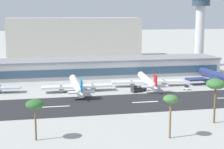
{
  "coord_description": "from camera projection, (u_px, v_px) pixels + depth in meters",
  "views": [
    {
      "loc": [
        -46.69,
        -146.59,
        38.67
      ],
      "look_at": [
        -9.68,
        34.32,
        6.84
      ],
      "focal_mm": 56.6,
      "sensor_mm": 36.0,
      "label": 1
    }
  ],
  "objects": [
    {
      "name": "airliner_gold_tail_gate_3",
      "position": [
        223.0,
        78.0,
        197.92
      ],
      "size": [
        43.38,
        50.59,
        10.56
      ],
      "rotation": [
        0.0,
        0.0,
        1.63
      ],
      "color": "navy",
      "rests_on": "ground_plane"
    },
    {
      "name": "runway_centreline_dash_3",
      "position": [
        55.0,
        107.0,
        148.65
      ],
      "size": [
        12.0,
        1.2,
        0.01
      ],
      "primitive_type": "cube",
      "color": "white",
      "rests_on": "runway_strip"
    },
    {
      "name": "runway_strip",
      "position": [
        149.0,
        102.0,
        156.79
      ],
      "size": [
        800.0,
        32.63,
        0.08
      ],
      "primitive_type": "cube",
      "color": "#262628",
      "rests_on": "ground_plane"
    },
    {
      "name": "runway_centreline_dash_4",
      "position": [
        145.0,
        102.0,
        156.43
      ],
      "size": [
        12.0,
        1.2,
        0.01
      ],
      "primitive_type": "cube",
      "color": "white",
      "rests_on": "runway_strip"
    },
    {
      "name": "ground_plane",
      "position": [
        149.0,
        102.0,
        157.32
      ],
      "size": [
        1400.0,
        1400.0,
        0.0
      ],
      "primitive_type": "plane",
      "color": "#A8A8A3"
    },
    {
      "name": "service_fuel_truck_0",
      "position": [
        139.0,
        88.0,
        177.05
      ],
      "size": [
        8.79,
        5.99,
        3.95
      ],
      "rotation": [
        0.0,
        0.0,
        3.58
      ],
      "color": "#2D3338",
      "rests_on": "ground_plane"
    },
    {
      "name": "palm_tree_2",
      "position": [
        35.0,
        105.0,
        107.41
      ],
      "size": [
        5.57,
        5.57,
        13.02
      ],
      "color": "brown",
      "rests_on": "ground_plane"
    },
    {
      "name": "airliner_red_tail_gate_2",
      "position": [
        148.0,
        81.0,
        189.49
      ],
      "size": [
        39.86,
        43.49,
        9.08
      ],
      "rotation": [
        0.0,
        0.0,
        1.48
      ],
      "color": "white",
      "rests_on": "ground_plane"
    },
    {
      "name": "palm_tree_0",
      "position": [
        171.0,
        101.0,
        109.18
      ],
      "size": [
        4.7,
        4.7,
        13.98
      ],
      "color": "brown",
      "rests_on": "ground_plane"
    },
    {
      "name": "control_tower",
      "position": [
        200.0,
        25.0,
        258.67
      ],
      "size": [
        14.14,
        14.14,
        49.85
      ],
      "color": "silver",
      "rests_on": "ground_plane"
    },
    {
      "name": "distant_hotel_block",
      "position": [
        74.0,
        38.0,
        309.6
      ],
      "size": [
        113.24,
        34.38,
        35.34
      ],
      "primitive_type": "cube",
      "color": "beige",
      "rests_on": "ground_plane"
    },
    {
      "name": "airliner_blue_tail_gate_1",
      "position": [
        77.0,
        86.0,
        176.43
      ],
      "size": [
        35.34,
        45.78,
        9.56
      ],
      "rotation": [
        0.0,
        0.0,
        1.57
      ],
      "color": "silver",
      "rests_on": "ground_plane"
    },
    {
      "name": "terminal_building",
      "position": [
        99.0,
        67.0,
        222.82
      ],
      "size": [
        153.53,
        26.83,
        10.96
      ],
      "color": "#B7BABC",
      "rests_on": "ground_plane"
    },
    {
      "name": "palm_tree_1",
      "position": [
        216.0,
        85.0,
        124.26
      ],
      "size": [
        6.77,
        6.77,
        16.16
      ],
      "color": "brown",
      "rests_on": "ground_plane"
    },
    {
      "name": "service_baggage_tug_1",
      "position": [
        187.0,
        88.0,
        181.64
      ],
      "size": [
        3.54,
        3.17,
        2.2
      ],
      "rotation": [
        0.0,
        0.0,
        5.67
      ],
      "color": "white",
      "rests_on": "ground_plane"
    }
  ]
}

